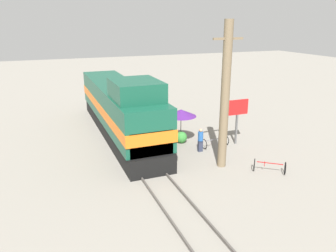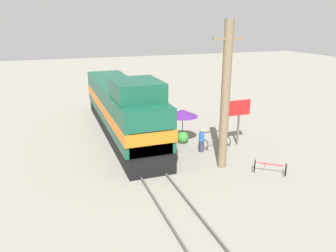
% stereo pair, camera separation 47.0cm
% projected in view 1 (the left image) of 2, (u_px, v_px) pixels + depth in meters
% --- Properties ---
extents(ground_plane, '(120.00, 120.00, 0.00)m').
position_uv_depth(ground_plane, '(140.00, 159.00, 20.47)').
color(ground_plane, gray).
extents(rail_near, '(0.08, 32.83, 0.15)m').
position_uv_depth(rail_near, '(129.00, 159.00, 20.20)').
color(rail_near, '#4C4742').
rests_on(rail_near, ground_plane).
extents(rail_far, '(0.08, 32.83, 0.15)m').
position_uv_depth(rail_far, '(151.00, 156.00, 20.70)').
color(rail_far, '#4C4742').
rests_on(rail_far, ground_plane).
extents(locomotive, '(2.98, 15.92, 4.88)m').
position_uv_depth(locomotive, '(121.00, 109.00, 24.00)').
color(locomotive, black).
rests_on(locomotive, ground_plane).
extents(utility_pole, '(1.80, 0.50, 8.34)m').
position_uv_depth(utility_pole, '(225.00, 97.00, 18.23)').
color(utility_pole, '#726047').
rests_on(utility_pole, ground_plane).
extents(vendor_umbrella, '(2.13, 2.13, 2.42)m').
position_uv_depth(vendor_umbrella, '(181.00, 113.00, 22.59)').
color(vendor_umbrella, '#4C4C4C').
rests_on(vendor_umbrella, ground_plane).
extents(billboard_sign, '(1.60, 0.12, 3.17)m').
position_uv_depth(billboard_sign, '(237.00, 111.00, 22.29)').
color(billboard_sign, '#595959').
rests_on(billboard_sign, ground_plane).
extents(shrub_cluster, '(0.83, 0.83, 0.83)m').
position_uv_depth(shrub_cluster, '(181.00, 137.00, 23.06)').
color(shrub_cluster, '#388C38').
rests_on(shrub_cluster, ground_plane).
extents(person_bystander, '(0.34, 0.34, 1.58)m').
position_uv_depth(person_bystander, '(200.00, 139.00, 21.40)').
color(person_bystander, '#2D3347').
rests_on(person_bystander, ground_plane).
extents(bicycle, '(1.88, 0.84, 0.68)m').
position_uv_depth(bicycle, '(215.00, 142.00, 22.35)').
color(bicycle, black).
rests_on(bicycle, ground_plane).
extents(bicycle_spare, '(1.80, 1.63, 0.71)m').
position_uv_depth(bicycle_spare, '(270.00, 166.00, 18.57)').
color(bicycle_spare, black).
rests_on(bicycle_spare, ground_plane).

